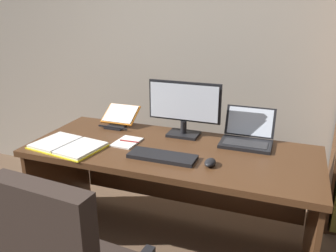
{
  "coord_description": "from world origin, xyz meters",
  "views": [
    {
      "loc": [
        0.56,
        -0.85,
        1.65
      ],
      "look_at": [
        -0.16,
        1.09,
        0.93
      ],
      "focal_mm": 37.42,
      "sensor_mm": 36.0,
      "label": 1
    }
  ],
  "objects_px": {
    "monitor": "(184,108)",
    "keyboard": "(162,156)",
    "open_binder": "(68,145)",
    "pen": "(130,141)",
    "desk": "(175,171)",
    "computer_mouse": "(210,162)",
    "reading_stand_with_book": "(120,117)",
    "notepad": "(127,142)",
    "laptop": "(247,136)"
  },
  "relations": [
    {
      "from": "open_binder",
      "to": "notepad",
      "type": "distance_m",
      "value": 0.39
    },
    {
      "from": "monitor",
      "to": "notepad",
      "type": "bearing_deg",
      "value": -139.36
    },
    {
      "from": "reading_stand_with_book",
      "to": "pen",
      "type": "distance_m",
      "value": 0.4
    },
    {
      "from": "desk",
      "to": "reading_stand_with_book",
      "type": "xyz_separation_m",
      "value": [
        -0.54,
        0.23,
        0.27
      ]
    },
    {
      "from": "open_binder",
      "to": "notepad",
      "type": "relative_size",
      "value": 2.36
    },
    {
      "from": "desk",
      "to": "notepad",
      "type": "xyz_separation_m",
      "value": [
        -0.32,
        -0.09,
        0.2
      ]
    },
    {
      "from": "laptop",
      "to": "notepad",
      "type": "bearing_deg",
      "value": -160.06
    },
    {
      "from": "monitor",
      "to": "laptop",
      "type": "bearing_deg",
      "value": 0.66
    },
    {
      "from": "laptop",
      "to": "reading_stand_with_book",
      "type": "bearing_deg",
      "value": 177.61
    },
    {
      "from": "monitor",
      "to": "computer_mouse",
      "type": "relative_size",
      "value": 5.03
    },
    {
      "from": "keyboard",
      "to": "computer_mouse",
      "type": "distance_m",
      "value": 0.3
    },
    {
      "from": "open_binder",
      "to": "laptop",
      "type": "bearing_deg",
      "value": 32.06
    },
    {
      "from": "laptop",
      "to": "pen",
      "type": "relative_size",
      "value": 2.41
    },
    {
      "from": "monitor",
      "to": "open_binder",
      "type": "xyz_separation_m",
      "value": [
        -0.65,
        -0.48,
        -0.19
      ]
    },
    {
      "from": "desk",
      "to": "monitor",
      "type": "xyz_separation_m",
      "value": [
        -0.0,
        0.18,
        0.4
      ]
    },
    {
      "from": "desk",
      "to": "laptop",
      "type": "relative_size",
      "value": 5.6
    },
    {
      "from": "pen",
      "to": "keyboard",
      "type": "bearing_deg",
      "value": -27.2
    },
    {
      "from": "computer_mouse",
      "to": "reading_stand_with_book",
      "type": "height_order",
      "value": "reading_stand_with_book"
    },
    {
      "from": "monitor",
      "to": "notepad",
      "type": "xyz_separation_m",
      "value": [
        -0.32,
        -0.27,
        -0.2
      ]
    },
    {
      "from": "desk",
      "to": "keyboard",
      "type": "distance_m",
      "value": 0.32
    },
    {
      "from": "keyboard",
      "to": "laptop",
      "type": "bearing_deg",
      "value": 43.87
    },
    {
      "from": "desk",
      "to": "laptop",
      "type": "bearing_deg",
      "value": 22.73
    },
    {
      "from": "computer_mouse",
      "to": "open_binder",
      "type": "distance_m",
      "value": 0.95
    },
    {
      "from": "monitor",
      "to": "laptop",
      "type": "height_order",
      "value": "monitor"
    },
    {
      "from": "desk",
      "to": "laptop",
      "type": "height_order",
      "value": "laptop"
    },
    {
      "from": "reading_stand_with_book",
      "to": "pen",
      "type": "relative_size",
      "value": 1.89
    },
    {
      "from": "reading_stand_with_book",
      "to": "notepad",
      "type": "distance_m",
      "value": 0.39
    },
    {
      "from": "open_binder",
      "to": "pen",
      "type": "bearing_deg",
      "value": 38.43
    },
    {
      "from": "desk",
      "to": "computer_mouse",
      "type": "height_order",
      "value": "computer_mouse"
    },
    {
      "from": "keyboard",
      "to": "pen",
      "type": "relative_size",
      "value": 3.0
    },
    {
      "from": "keyboard",
      "to": "reading_stand_with_book",
      "type": "relative_size",
      "value": 1.59
    },
    {
      "from": "desk",
      "to": "open_binder",
      "type": "xyz_separation_m",
      "value": [
        -0.65,
        -0.29,
        0.21
      ]
    },
    {
      "from": "monitor",
      "to": "open_binder",
      "type": "height_order",
      "value": "monitor"
    },
    {
      "from": "monitor",
      "to": "laptop",
      "type": "distance_m",
      "value": 0.47
    },
    {
      "from": "keyboard",
      "to": "notepad",
      "type": "relative_size",
      "value": 2.0
    },
    {
      "from": "notepad",
      "to": "desk",
      "type": "bearing_deg",
      "value": 15.86
    },
    {
      "from": "laptop",
      "to": "computer_mouse",
      "type": "bearing_deg",
      "value": -109.07
    },
    {
      "from": "computer_mouse",
      "to": "pen",
      "type": "relative_size",
      "value": 0.74
    },
    {
      "from": "computer_mouse",
      "to": "keyboard",
      "type": "bearing_deg",
      "value": 180.0
    },
    {
      "from": "reading_stand_with_book",
      "to": "open_binder",
      "type": "height_order",
      "value": "reading_stand_with_book"
    },
    {
      "from": "laptop",
      "to": "keyboard",
      "type": "xyz_separation_m",
      "value": [
        -0.45,
        -0.43,
        -0.04
      ]
    },
    {
      "from": "monitor",
      "to": "open_binder",
      "type": "distance_m",
      "value": 0.83
    },
    {
      "from": "laptop",
      "to": "reading_stand_with_book",
      "type": "distance_m",
      "value": 0.99
    },
    {
      "from": "computer_mouse",
      "to": "reading_stand_with_book",
      "type": "bearing_deg",
      "value": 150.6
    },
    {
      "from": "monitor",
      "to": "keyboard",
      "type": "relative_size",
      "value": 1.24
    },
    {
      "from": "pen",
      "to": "notepad",
      "type": "bearing_deg",
      "value": 180.0
    },
    {
      "from": "monitor",
      "to": "reading_stand_with_book",
      "type": "relative_size",
      "value": 1.97
    },
    {
      "from": "monitor",
      "to": "computer_mouse",
      "type": "distance_m",
      "value": 0.55
    },
    {
      "from": "monitor",
      "to": "pen",
      "type": "relative_size",
      "value": 3.73
    },
    {
      "from": "laptop",
      "to": "keyboard",
      "type": "bearing_deg",
      "value": -136.13
    }
  ]
}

